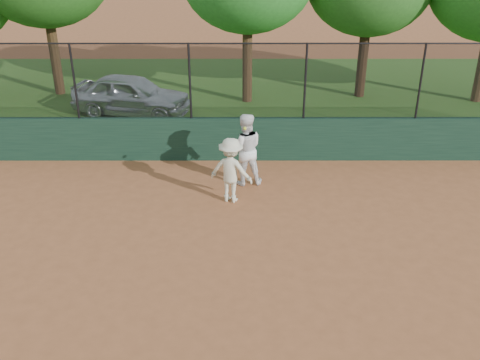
{
  "coord_description": "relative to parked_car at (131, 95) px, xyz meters",
  "views": [
    {
      "loc": [
        0.79,
        -7.59,
        5.95
      ],
      "look_at": [
        0.8,
        2.2,
        1.2
      ],
      "focal_mm": 40.0,
      "sensor_mm": 36.0,
      "label": 1
    }
  ],
  "objects": [
    {
      "name": "ground",
      "position": [
        2.86,
        -9.87,
        -0.68
      ],
      "size": [
        80.0,
        80.0,
        0.0
      ],
      "primitive_type": "plane",
      "color": "#9E5933",
      "rests_on": "ground"
    },
    {
      "name": "back_wall",
      "position": [
        2.86,
        -3.87,
        -0.08
      ],
      "size": [
        26.0,
        0.2,
        1.2
      ],
      "primitive_type": "cube",
      "color": "#183625",
      "rests_on": "ground"
    },
    {
      "name": "grass_strip",
      "position": [
        2.86,
        2.13,
        -0.68
      ],
      "size": [
        36.0,
        12.0,
        0.01
      ],
      "primitive_type": "cube",
      "color": "#2C561B",
      "rests_on": "ground"
    },
    {
      "name": "parked_car",
      "position": [
        0.0,
        0.0,
        0.0
      ],
      "size": [
        4.25,
        2.49,
        1.36
      ],
      "primitive_type": "imported",
      "rotation": [
        0.0,
        0.0,
        1.34
      ],
      "color": "#B5BBBF",
      "rests_on": "ground"
    },
    {
      "name": "player_second",
      "position": [
        3.78,
        -5.35,
        0.23
      ],
      "size": [
        0.96,
        0.79,
        1.82
      ],
      "primitive_type": "imported",
      "rotation": [
        0.0,
        0.0,
        3.26
      ],
      "color": "white",
      "rests_on": "ground"
    },
    {
      "name": "player_main",
      "position": [
        3.46,
        -6.3,
        0.1
      ],
      "size": [
        1.14,
        0.88,
        1.91
      ],
      "color": "beige",
      "rests_on": "ground"
    },
    {
      "name": "fence_assembly",
      "position": [
        2.83,
        -3.87,
        1.56
      ],
      "size": [
        26.0,
        0.06,
        2.0
      ],
      "color": "black",
      "rests_on": "back_wall"
    }
  ]
}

